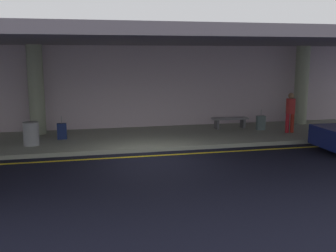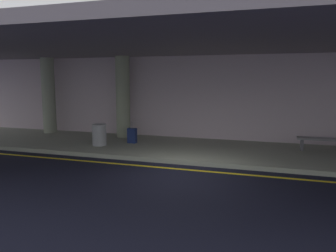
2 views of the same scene
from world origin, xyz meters
The scene contains 12 objects.
ground_plane centered at (0.00, 0.00, 0.00)m, with size 60.00×60.00×0.00m, color black.
sidewalk centered at (0.00, 3.10, 0.07)m, with size 26.00×4.20×0.15m, color gray.
lane_stripe_yellow centered at (0.00, 0.47, 0.00)m, with size 26.00×0.14×0.01m, color yellow.
support_column_left_mid centered at (-4.00, 4.52, 1.97)m, with size 0.63×0.63×3.65m, color gray.
support_column_center centered at (8.00, 4.52, 1.97)m, with size 0.63×0.63×3.65m, color gray.
ceiling_overhang centered at (0.00, 2.60, 3.95)m, with size 28.00×13.20×0.30m, color slate.
terminal_back_wall centered at (0.00, 5.35, 1.90)m, with size 26.00×0.30×3.80m, color #BAA9B3.
traveler_with_luggage centered at (6.34, 2.51, 1.11)m, with size 0.38×0.38×1.68m.
suitcase_upright_primary centered at (-3.00, 3.24, 0.46)m, with size 0.36×0.22×0.90m.
suitcase_upright_secondary centered at (5.40, 3.32, 0.46)m, with size 0.36×0.22×0.90m.
bench_metal centered at (4.22, 3.95, 0.50)m, with size 1.60×0.50×0.48m.
trash_bin_steel centered at (-4.05, 2.39, 0.57)m, with size 0.56×0.56×0.85m, color gray.
Camera 1 is at (-2.26, -12.41, 3.40)m, focal length 42.31 mm.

